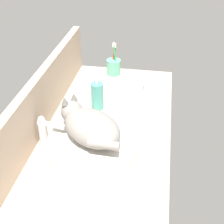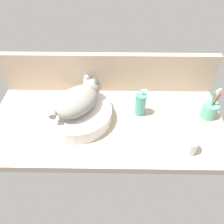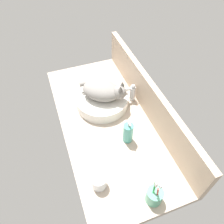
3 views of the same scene
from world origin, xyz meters
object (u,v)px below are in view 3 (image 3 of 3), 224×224
at_px(sink_basin, 102,100).
at_px(cat, 104,90).
at_px(toothbrush_cup, 154,196).
at_px(faucet, 131,92).
at_px(water_glass, 99,182).
at_px(soap_dispenser, 128,133).

bearing_deg(sink_basin, cat, 56.88).
xyz_separation_m(sink_basin, toothbrush_cup, (0.69, 0.03, 0.01)).
distance_m(cat, faucet, 0.20).
bearing_deg(sink_basin, water_glass, -19.85).
bearing_deg(toothbrush_cup, sink_basin, -177.35).
distance_m(soap_dispenser, water_glass, 0.32).
xyz_separation_m(cat, faucet, (0.02, 0.19, -0.06)).
bearing_deg(sink_basin, toothbrush_cup, 2.65).
height_order(cat, soap_dispenser, cat).
bearing_deg(faucet, soap_dispenser, -26.16).
bearing_deg(sink_basin, faucet, 82.59).
height_order(cat, water_glass, cat).
xyz_separation_m(sink_basin, water_glass, (0.53, -0.19, -0.00)).
bearing_deg(cat, soap_dispenser, 6.88).
bearing_deg(soap_dispenser, cat, -173.12).
height_order(sink_basin, soap_dispenser, soap_dispenser).
distance_m(faucet, soap_dispenser, 0.33).
bearing_deg(soap_dispenser, water_glass, -49.35).
bearing_deg(faucet, toothbrush_cup, -13.91).
bearing_deg(cat, water_glass, -21.20).
height_order(toothbrush_cup, water_glass, toothbrush_cup).
distance_m(sink_basin, cat, 0.09).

